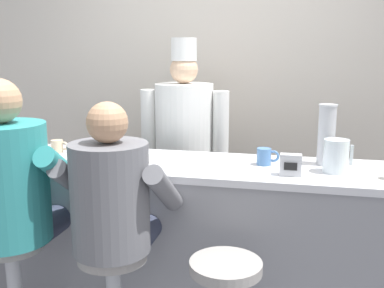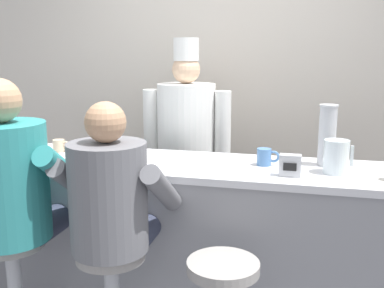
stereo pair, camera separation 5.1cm
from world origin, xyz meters
The scene contains 11 objects.
wall_back centered at (0.00, 1.61, 1.35)m, with size 10.00×0.06×2.70m.
diner_counter centered at (0.00, 0.31, 0.49)m, with size 3.06×0.63×0.99m.
water_pitcher_clear centered at (0.89, 0.28, 1.08)m, with size 0.15×0.13×0.18m.
cereal_bowl centered at (-0.23, 0.28, 1.01)m, with size 0.14×0.14×0.05m.
coffee_mug_blue centered at (0.50, 0.36, 1.04)m, with size 0.13×0.08×0.10m.
coffee_mug_tan centered at (-0.83, 0.40, 1.03)m, with size 0.12×0.08×0.08m.
cup_stack_steel centered at (0.84, 0.45, 1.16)m, with size 0.11×0.11×0.35m.
napkin_dispenser_chrome centered at (0.65, 0.16, 1.04)m, with size 0.11×0.07×0.12m.
diner_seated_teal centered at (-0.74, -0.25, 0.94)m, with size 0.65×0.64×1.51m.
diner_seated_grey centered at (-0.18, -0.26, 0.89)m, with size 0.57×0.56×1.41m.
cook_in_whites_near centered at (-0.15, 1.04, 0.95)m, with size 0.68×0.43×1.73m.
Camera 1 is at (0.66, -2.19, 1.63)m, focal length 42.00 mm.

